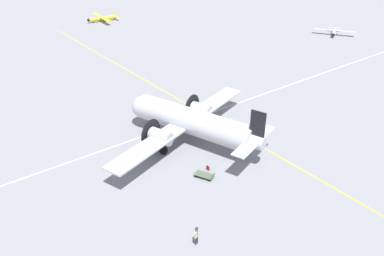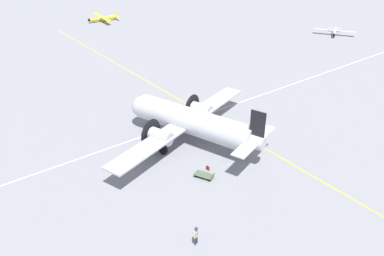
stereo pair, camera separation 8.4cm
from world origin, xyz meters
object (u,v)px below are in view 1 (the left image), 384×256
at_px(airliner_main, 189,120).
at_px(light_aircraft_distant, 334,32).
at_px(crew_foreground, 197,234).
at_px(light_aircraft_taxiing, 102,18).
at_px(suitcase_near_door, 208,168).
at_px(baggage_cart, 204,175).

xyz_separation_m(airliner_main, light_aircraft_distant, (-17.44, 53.70, -1.84)).
xyz_separation_m(crew_foreground, light_aircraft_taxiing, (-74.06, 26.96, -0.20)).
bearing_deg(suitcase_near_door, crew_foreground, -44.38).
xyz_separation_m(suitcase_near_door, light_aircraft_distant, (-23.37, 55.68, 0.55)).
bearing_deg(light_aircraft_taxiing, crew_foreground, 74.77).
bearing_deg(light_aircraft_taxiing, light_aircraft_distant, 134.28).
bearing_deg(airliner_main, light_aircraft_distant, -90.53).
height_order(suitcase_near_door, baggage_cart, baggage_cart).
distance_m(suitcase_near_door, baggage_cart, 1.34).
height_order(baggage_cart, light_aircraft_taxiing, light_aircraft_taxiing).
height_order(airliner_main, suitcase_near_door, airliner_main).
bearing_deg(crew_foreground, light_aircraft_taxiing, -127.68).
height_order(airliner_main, light_aircraft_distant, airliner_main).
bearing_deg(baggage_cart, airliner_main, -50.69).
bearing_deg(baggage_cart, light_aircraft_distant, -92.97).
bearing_deg(light_aircraft_taxiing, baggage_cart, 77.55).
distance_m(crew_foreground, suitcase_near_door, 10.18).
relative_size(crew_foreground, light_aircraft_distant, 0.21).
bearing_deg(crew_foreground, airliner_main, -142.24).
distance_m(crew_foreground, light_aircraft_taxiing, 78.82).
distance_m(airliner_main, suitcase_near_door, 6.70).
bearing_deg(baggage_cart, light_aircraft_taxiing, -43.23).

